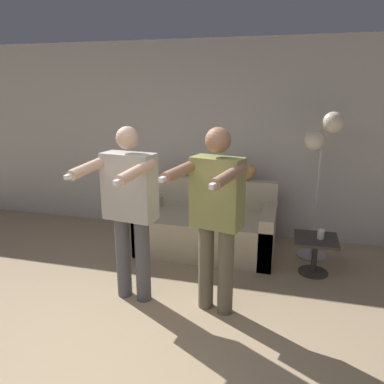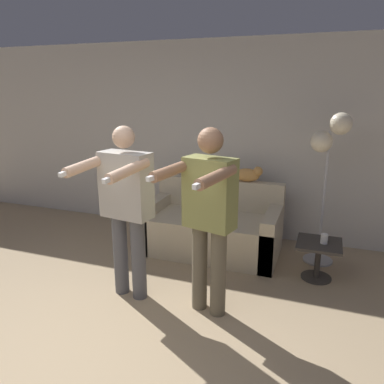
{
  "view_description": "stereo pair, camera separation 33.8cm",
  "coord_description": "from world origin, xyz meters",
  "px_view_note": "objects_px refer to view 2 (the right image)",
  "views": [
    {
      "loc": [
        1.27,
        -1.78,
        1.98
      ],
      "look_at": [
        0.3,
        1.85,
        0.94
      ],
      "focal_mm": 35.0,
      "sensor_mm": 36.0,
      "label": 1
    },
    {
      "loc": [
        1.59,
        -1.68,
        1.98
      ],
      "look_at": [
        0.3,
        1.85,
        0.94
      ],
      "focal_mm": 35.0,
      "sensor_mm": 36.0,
      "label": 2
    }
  ],
  "objects_px": {
    "cat": "(249,174)",
    "floor_lamp": "(330,146)",
    "couch": "(212,229)",
    "person_left": "(126,202)",
    "cup": "(324,239)",
    "person_right": "(208,211)",
    "side_table": "(318,253)"
  },
  "relations": [
    {
      "from": "cat",
      "to": "floor_lamp",
      "type": "relative_size",
      "value": 0.26
    },
    {
      "from": "couch",
      "to": "person_left",
      "type": "height_order",
      "value": "person_left"
    },
    {
      "from": "couch",
      "to": "floor_lamp",
      "type": "bearing_deg",
      "value": 6.82
    },
    {
      "from": "person_left",
      "to": "floor_lamp",
      "type": "bearing_deg",
      "value": 47.5
    },
    {
      "from": "cup",
      "to": "person_left",
      "type": "bearing_deg",
      "value": -150.8
    },
    {
      "from": "cat",
      "to": "cup",
      "type": "xyz_separation_m",
      "value": [
        0.95,
        -0.62,
        -0.48
      ]
    },
    {
      "from": "person_right",
      "to": "side_table",
      "type": "height_order",
      "value": "person_right"
    },
    {
      "from": "person_left",
      "to": "person_right",
      "type": "xyz_separation_m",
      "value": [
        0.8,
        -0.0,
        0.0
      ]
    },
    {
      "from": "cat",
      "to": "floor_lamp",
      "type": "height_order",
      "value": "floor_lamp"
    },
    {
      "from": "person_right",
      "to": "person_left",
      "type": "bearing_deg",
      "value": -166.6
    },
    {
      "from": "person_left",
      "to": "floor_lamp",
      "type": "distance_m",
      "value": 2.29
    },
    {
      "from": "person_right",
      "to": "cup",
      "type": "bearing_deg",
      "value": 59.19
    },
    {
      "from": "person_right",
      "to": "side_table",
      "type": "bearing_deg",
      "value": 60.68
    },
    {
      "from": "cat",
      "to": "floor_lamp",
      "type": "bearing_deg",
      "value": -10.7
    },
    {
      "from": "person_right",
      "to": "cup",
      "type": "relative_size",
      "value": 16.46
    },
    {
      "from": "floor_lamp",
      "to": "cup",
      "type": "bearing_deg",
      "value": -85.48
    },
    {
      "from": "person_right",
      "to": "cup",
      "type": "distance_m",
      "value": 1.47
    },
    {
      "from": "couch",
      "to": "side_table",
      "type": "xyz_separation_m",
      "value": [
        1.27,
        -0.29,
        0.01
      ]
    },
    {
      "from": "floor_lamp",
      "to": "person_right",
      "type": "bearing_deg",
      "value": -122.74
    },
    {
      "from": "person_left",
      "to": "person_right",
      "type": "distance_m",
      "value": 0.8
    },
    {
      "from": "person_left",
      "to": "cat",
      "type": "relative_size",
      "value": 3.74
    },
    {
      "from": "side_table",
      "to": "person_right",
      "type": "bearing_deg",
      "value": -132.75
    },
    {
      "from": "couch",
      "to": "cup",
      "type": "height_order",
      "value": "couch"
    },
    {
      "from": "cat",
      "to": "couch",
      "type": "bearing_deg",
      "value": -138.83
    },
    {
      "from": "cat",
      "to": "cup",
      "type": "relative_size",
      "value": 4.37
    },
    {
      "from": "side_table",
      "to": "cup",
      "type": "height_order",
      "value": "cup"
    },
    {
      "from": "cat",
      "to": "floor_lamp",
      "type": "xyz_separation_m",
      "value": [
        0.91,
        -0.17,
        0.42
      ]
    },
    {
      "from": "floor_lamp",
      "to": "cup",
      "type": "relative_size",
      "value": 17.01
    },
    {
      "from": "floor_lamp",
      "to": "side_table",
      "type": "bearing_deg",
      "value": -91.05
    },
    {
      "from": "couch",
      "to": "cup",
      "type": "bearing_deg",
      "value": -12.77
    },
    {
      "from": "side_table",
      "to": "cup",
      "type": "relative_size",
      "value": 4.48
    },
    {
      "from": "couch",
      "to": "cup",
      "type": "distance_m",
      "value": 1.36
    }
  ]
}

